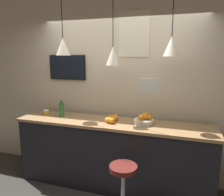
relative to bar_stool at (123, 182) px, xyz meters
The scene contains 13 objects.
back_wall 1.44m from the bar_stool, 108.45° to the left, with size 8.00×0.06×2.90m.
service_counter 0.65m from the bar_stool, 120.20° to the left, with size 2.86×0.61×1.01m.
bar_stool is the anchor object (origin of this frame).
fruit_bowl 0.88m from the bar_stool, 77.50° to the left, with size 0.28×0.28×0.15m.
orange_pile 0.90m from the bar_stool, 119.87° to the left, with size 0.16×0.30×0.08m.
juice_bottle 1.48m from the bar_stool, 153.01° to the left, with size 0.08×0.08×0.26m.
spread_jar 1.68m from the bar_stool, 157.71° to the left, with size 0.08×0.08×0.08m.
pendant_lamp_left 2.06m from the bar_stool, 151.40° to the left, with size 0.21×0.21×0.85m.
pendant_lamp_middle 1.65m from the bar_stool, 118.38° to the left, with size 0.19×0.19×0.99m.
pendant_lamp_right 1.79m from the bar_stool, 52.99° to the left, with size 0.21×0.21×0.87m.
mounted_tv 2.02m from the bar_stool, 143.12° to the left, with size 0.65×0.04×0.40m.
hanging_menu_board 1.22m from the bar_stool, 57.45° to the left, with size 0.24×0.01×0.17m.
wall_poster 2.05m from the bar_stool, 96.59° to the left, with size 0.46×0.01×0.67m.
Camera 1 is at (0.94, -2.28, 1.95)m, focal length 35.00 mm.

